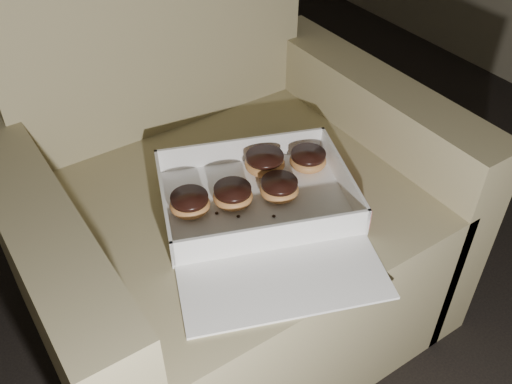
{
  "coord_description": "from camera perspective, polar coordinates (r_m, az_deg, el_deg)",
  "views": [
    {
      "loc": [
        0.07,
        -0.91,
        1.13
      ],
      "look_at": [
        0.53,
        -0.22,
        0.42
      ],
      "focal_mm": 40.0,
      "sensor_mm": 36.0,
      "label": 1
    }
  ],
  "objects": [
    {
      "name": "armchair",
      "position": [
        1.25,
        -3.41,
        -2.43
      ],
      "size": [
        0.85,
        0.72,
        0.89
      ],
      "color": "#9B8D63",
      "rests_on": "floor"
    },
    {
      "name": "donut_c",
      "position": [
        1.06,
        -6.63,
        -1.14
      ],
      "size": [
        0.08,
        0.08,
        0.04
      ],
      "color": "#E0924E",
      "rests_on": "bakery_box"
    },
    {
      "name": "donut_e",
      "position": [
        1.16,
        5.22,
        3.25
      ],
      "size": [
        0.08,
        0.08,
        0.04
      ],
      "color": "#E0924E",
      "rests_on": "bakery_box"
    },
    {
      "name": "donut_b",
      "position": [
        1.09,
        2.34,
        0.38
      ],
      "size": [
        0.08,
        0.08,
        0.04
      ],
      "color": "#E0924E",
      "rests_on": "bakery_box"
    },
    {
      "name": "crumb_e",
      "position": [
        1.05,
        7.46,
        -3.37
      ],
      "size": [
        0.01,
        0.01,
        0.0
      ],
      "primitive_type": "ellipsoid",
      "color": "black",
      "rests_on": "bakery_box"
    },
    {
      "name": "crumb_d",
      "position": [
        1.05,
        4.63,
        -3.24
      ],
      "size": [
        0.01,
        0.01,
        0.0
      ],
      "primitive_type": "ellipsoid",
      "color": "black",
      "rests_on": "bakery_box"
    },
    {
      "name": "bakery_box",
      "position": [
        1.07,
        0.61,
        -1.88
      ],
      "size": [
        0.47,
        0.51,
        0.06
      ],
      "rotation": [
        0.0,
        0.0,
        -0.36
      ],
      "color": "white",
      "rests_on": "armchair"
    },
    {
      "name": "crumb_a",
      "position": [
        1.06,
        -1.78,
        -2.45
      ],
      "size": [
        0.01,
        0.01,
        0.0
      ],
      "primitive_type": "ellipsoid",
      "color": "black",
      "rests_on": "bakery_box"
    },
    {
      "name": "donut_a",
      "position": [
        1.07,
        -2.34,
        -0.31
      ],
      "size": [
        0.08,
        0.08,
        0.04
      ],
      "color": "#E0924E",
      "rests_on": "bakery_box"
    },
    {
      "name": "crumb_b",
      "position": [
        1.07,
        -3.95,
        -2.12
      ],
      "size": [
        0.01,
        0.01,
        0.0
      ],
      "primitive_type": "ellipsoid",
      "color": "black",
      "rests_on": "bakery_box"
    },
    {
      "name": "crumb_c",
      "position": [
        1.06,
        1.78,
        -2.42
      ],
      "size": [
        0.01,
        0.01,
        0.0
      ],
      "primitive_type": "ellipsoid",
      "color": "black",
      "rests_on": "bakery_box"
    },
    {
      "name": "floor",
      "position": [
        1.45,
        -23.73,
        -15.66
      ],
      "size": [
        4.5,
        4.5,
        0.0
      ],
      "primitive_type": "plane",
      "color": "black",
      "rests_on": "ground"
    },
    {
      "name": "donut_d",
      "position": [
        1.15,
        0.88,
        2.97
      ],
      "size": [
        0.08,
        0.08,
        0.04
      ],
      "color": "#E0924E",
      "rests_on": "bakery_box"
    }
  ]
}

